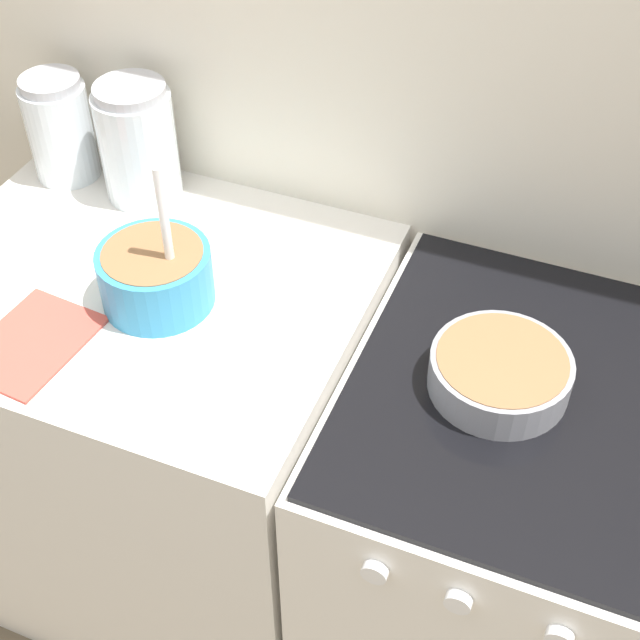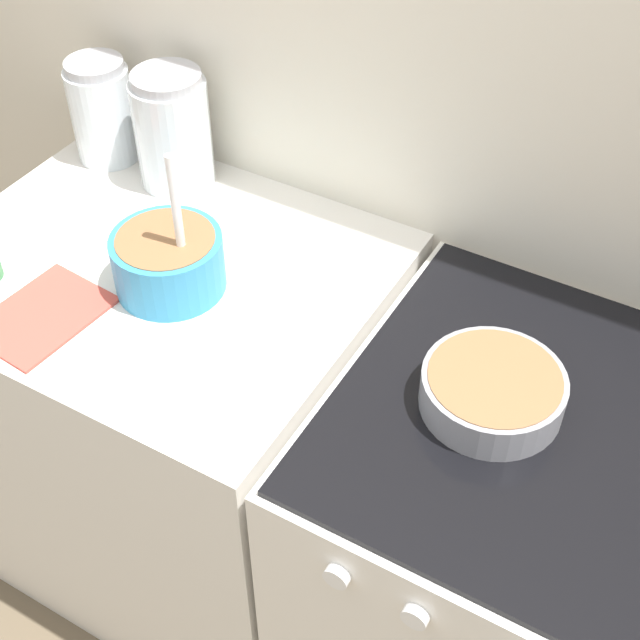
# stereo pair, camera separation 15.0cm
# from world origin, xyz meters

# --- Properties ---
(wall_back) EXTENTS (4.68, 0.05, 2.40)m
(wall_back) POSITION_xyz_m (0.00, 0.72, 1.20)
(wall_back) COLOR beige
(wall_back) RESTS_ON ground_plane
(countertop_cabinet) EXTENTS (0.84, 0.70, 0.93)m
(countertop_cabinet) POSITION_xyz_m (-0.42, 0.35, 0.46)
(countertop_cabinet) COLOR silver
(countertop_cabinet) RESTS_ON ground_plane
(stove) EXTENTS (0.72, 0.71, 0.93)m
(stove) POSITION_xyz_m (0.37, 0.35, 0.46)
(stove) COLOR white
(stove) RESTS_ON ground_plane
(mixing_bowl) EXTENTS (0.20, 0.20, 0.29)m
(mixing_bowl) POSITION_xyz_m (-0.35, 0.32, 0.99)
(mixing_bowl) COLOR #338CBF
(mixing_bowl) RESTS_ON countertop_cabinet
(baking_pan) EXTENTS (0.23, 0.23, 0.07)m
(baking_pan) POSITION_xyz_m (0.26, 0.34, 0.96)
(baking_pan) COLOR gray
(baking_pan) RESTS_ON stove
(storage_jar_left) EXTENTS (0.13, 0.13, 0.22)m
(storage_jar_left) POSITION_xyz_m (-0.73, 0.60, 1.02)
(storage_jar_left) COLOR silver
(storage_jar_left) RESTS_ON countertop_cabinet
(storage_jar_middle) EXTENTS (0.15, 0.15, 0.24)m
(storage_jar_middle) POSITION_xyz_m (-0.55, 0.60, 1.03)
(storage_jar_middle) COLOR silver
(storage_jar_middle) RESTS_ON countertop_cabinet
(recipe_page) EXTENTS (0.19, 0.24, 0.01)m
(recipe_page) POSITION_xyz_m (-0.50, 0.14, 0.93)
(recipe_page) COLOR #CC4C3F
(recipe_page) RESTS_ON countertop_cabinet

